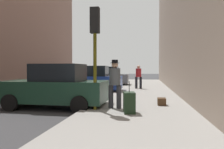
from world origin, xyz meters
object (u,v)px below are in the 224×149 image
fire_hydrant (119,85)px  pedestrian_with_beanie (115,81)px  duffel_bag (162,102)px  parked_dark_green_sedan (55,87)px  traffic_light (95,36)px  parked_gray_coupe (106,77)px  parked_blue_sedan (91,80)px  rolling_suitcase (129,103)px  pedestrian_in_red_jacket (139,75)px

fire_hydrant → pedestrian_with_beanie: 6.95m
duffel_bag → fire_hydrant: bearing=112.5°
parked_dark_green_sedan → traffic_light: (1.85, -0.85, 1.91)m
parked_gray_coupe → parked_dark_green_sedan: bearing=-90.0°
parked_blue_sedan → rolling_suitcase: (3.10, -7.03, -0.36)m
parked_blue_sedan → parked_gray_coupe: (-0.00, 5.69, 0.00)m
parked_gray_coupe → duffel_bag: bearing=-68.8°
fire_hydrant → traffic_light: traffic_light is taller
pedestrian_in_red_jacket → rolling_suitcase: size_ratio=1.64×
pedestrian_with_beanie → rolling_suitcase: size_ratio=1.71×
parked_blue_sedan → parked_gray_coupe: 5.69m
parked_blue_sedan → parked_gray_coupe: same height
parked_blue_sedan → fire_hydrant: parked_blue_sedan is taller
fire_hydrant → rolling_suitcase: bearing=-80.4°
parked_blue_sedan → duffel_bag: (4.26, -5.29, -0.56)m
fire_hydrant → traffic_light: 7.59m
parked_dark_green_sedan → duffel_bag: bearing=6.3°
traffic_light → pedestrian_with_beanie: size_ratio=2.03×
traffic_light → duffel_bag: (2.41, 1.33, -2.47)m
pedestrian_with_beanie → duffel_bag: pedestrian_with_beanie is taller
parked_gray_coupe → fire_hydrant: parked_gray_coupe is taller
parked_gray_coupe → rolling_suitcase: parked_gray_coupe is taller
pedestrian_in_red_jacket → rolling_suitcase: bearing=-90.1°
rolling_suitcase → pedestrian_with_beanie: bearing=127.0°
parked_dark_green_sedan → pedestrian_in_red_jacket: bearing=67.9°
duffel_bag → rolling_suitcase: bearing=-123.8°
parked_dark_green_sedan → rolling_suitcase: (3.10, -1.27, -0.36)m
parked_dark_green_sedan → rolling_suitcase: parked_dark_green_sedan is taller
pedestrian_with_beanie → rolling_suitcase: pedestrian_with_beanie is taller
parked_blue_sedan → pedestrian_with_beanie: pedestrian_with_beanie is taller
traffic_light → pedestrian_in_red_jacket: size_ratio=2.11×
parked_dark_green_sedan → pedestrian_in_red_jacket: (3.11, 7.66, 0.26)m
pedestrian_with_beanie → parked_dark_green_sedan: bearing=169.0°
pedestrian_with_beanie → traffic_light: bearing=-151.0°
parked_gray_coupe → pedestrian_in_red_jacket: (3.11, -3.79, 0.26)m
fire_hydrant → pedestrian_in_red_jacket: size_ratio=0.41×
duffel_bag → pedestrian_with_beanie: bearing=-151.2°
pedestrian_with_beanie → duffel_bag: 2.17m
parked_blue_sedan → fire_hydrant: 1.94m
pedestrian_in_red_jacket → duffel_bag: (1.15, -7.19, -0.81)m
parked_blue_sedan → pedestrian_with_beanie: size_ratio=2.38×
parked_dark_green_sedan → duffel_bag: (4.26, 0.47, -0.56)m
traffic_light → duffel_bag: traffic_light is taller
parked_blue_sedan → rolling_suitcase: parked_blue_sedan is taller
parked_blue_sedan → traffic_light: (1.85, -6.62, 1.91)m
parked_gray_coupe → traffic_light: traffic_light is taller
traffic_light → duffel_bag: 3.69m
fire_hydrant → traffic_light: size_ratio=0.20×
parked_dark_green_sedan → parked_blue_sedan: size_ratio=1.00×
pedestrian_with_beanie → rolling_suitcase: 1.17m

